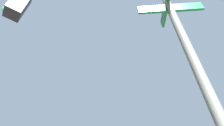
% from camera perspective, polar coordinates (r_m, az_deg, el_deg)
% --- Properties ---
extents(traffic_signal_near, '(2.50, 2.88, 5.23)m').
position_cam_1_polar(traffic_signal_near, '(2.89, -8.02, 16.28)').
color(traffic_signal_near, '#474C47').
rests_on(traffic_signal_near, ground_plane).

